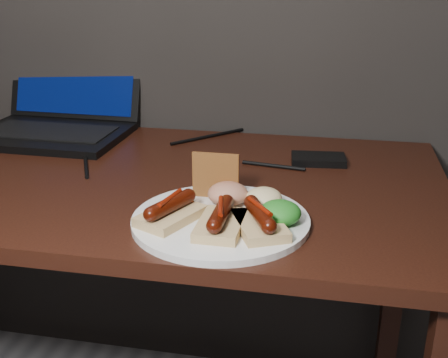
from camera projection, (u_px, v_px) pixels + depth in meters
name	position (u px, v px, depth m)	size (l,w,h in m)	color
desk	(111.00, 211.00, 1.22)	(1.40, 0.70, 0.75)	black
laptop	(59.00, 112.00, 1.45)	(0.38, 0.36, 0.25)	black
hard_drive	(318.00, 159.00, 1.24)	(0.12, 0.07, 0.02)	black
desk_cables	(119.00, 149.00, 1.33)	(0.90, 0.42, 0.01)	black
plate	(221.00, 220.00, 0.95)	(0.30, 0.30, 0.01)	white
bread_sausage_left	(171.00, 211.00, 0.93)	(0.11, 0.13, 0.04)	#E2C885
bread_sausage_center	(221.00, 220.00, 0.90)	(0.07, 0.12, 0.04)	#E2C885
bread_sausage_right	(260.00, 220.00, 0.90)	(0.11, 0.13, 0.04)	#E2C885
crispbread	(216.00, 176.00, 1.01)	(0.09, 0.01, 0.09)	#915827
salad_greens	(280.00, 213.00, 0.92)	(0.07, 0.07, 0.04)	#1F5B12
salsa_mound	(228.00, 194.00, 0.99)	(0.07, 0.07, 0.04)	#9D120F
coleslaw_mound	(264.00, 198.00, 0.98)	(0.06, 0.06, 0.04)	silver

